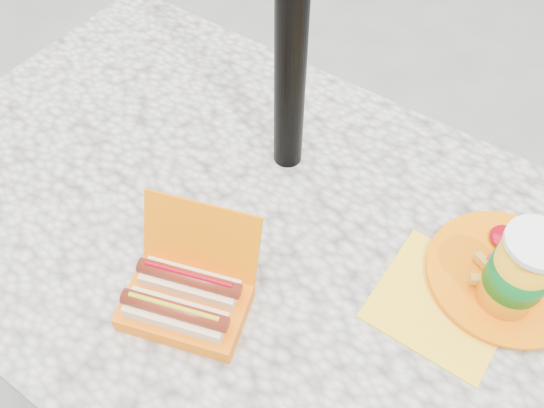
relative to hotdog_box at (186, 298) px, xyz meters
The scene contains 5 objects.
ground 0.80m from the hotdog_box, 105.24° to the left, with size 60.00×60.00×0.00m, color slate.
picnic_table 0.23m from the hotdog_box, 105.24° to the left, with size 1.20×0.80×0.75m.
hotdog_box is the anchor object (origin of this frame).
fries_plate 0.47m from the hotdog_box, 40.54° to the left, with size 0.27×0.30×0.05m.
soda_cup 0.47m from the hotdog_box, 36.20° to the left, with size 0.09×0.09×0.16m.
Camera 1 is at (0.38, -0.43, 1.52)m, focal length 38.00 mm.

